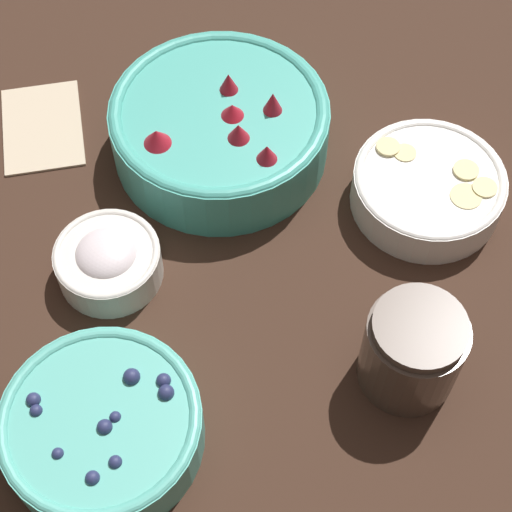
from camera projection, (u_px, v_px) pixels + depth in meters
ground_plane at (230, 253)px, 0.90m from camera, size 4.00×4.00×0.00m
bowl_strawberries at (220, 125)px, 0.94m from camera, size 0.24×0.24×0.09m
bowl_blueberries at (102, 426)px, 0.76m from camera, size 0.18×0.18×0.06m
bowl_bananas at (428, 187)px, 0.91m from camera, size 0.16×0.16×0.05m
bowl_cream at (108, 260)px, 0.86m from camera, size 0.11×0.11×0.05m
jar_chocolate at (412, 352)px, 0.79m from camera, size 0.09×0.09×0.10m
napkin at (42, 126)px, 0.99m from camera, size 0.15×0.12×0.01m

